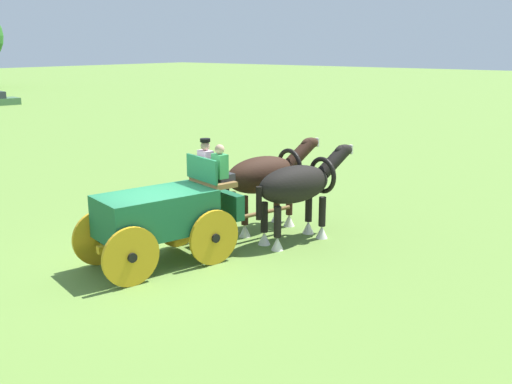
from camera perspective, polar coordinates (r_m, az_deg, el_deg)
The scene contains 4 objects.
ground_plane at distance 13.54m, azimuth -9.42°, elevation -6.88°, with size 220.00×220.00×0.00m, color olive.
show_wagon at distance 13.26m, azimuth -8.91°, elevation -2.04°, with size 5.54×2.37×2.66m.
draft_horse_near at distance 15.55m, azimuth 0.92°, elevation 1.54°, with size 3.12×1.45×2.30m.
draft_horse_off at distance 14.59m, azimuth 4.13°, elevation 0.59°, with size 3.09×1.40×2.28m.
Camera 1 is at (-8.42, -9.46, 4.79)m, focal length 41.47 mm.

